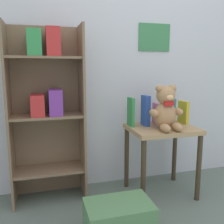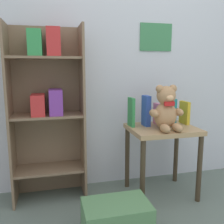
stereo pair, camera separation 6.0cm
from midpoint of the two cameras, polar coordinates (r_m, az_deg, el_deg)
The scene contains 10 objects.
wall_back at distance 2.33m, azimuth 6.26°, elevation 14.60°, with size 4.80×0.07×2.50m.
bookshelf_side at distance 2.04m, azimuth -13.79°, elevation 2.19°, with size 0.57×0.29×1.39m.
display_table at distance 2.12m, azimuth 12.16°, elevation -6.10°, with size 0.54×0.44×0.58m.
teddy_bear at distance 1.99m, azimuth 13.15°, elevation 0.58°, with size 0.27×0.24×0.35m.
book_standing_green at distance 2.07m, azimuth 5.25°, elevation -0.02°, with size 0.02×0.11×0.24m, color #33934C.
book_standing_blue at distance 2.09m, azimuth 8.49°, elevation 0.26°, with size 0.04×0.10×0.25m, color #2D51B7.
book_standing_pink at distance 2.16m, azimuth 11.23°, elevation -0.49°, with size 0.03×0.14×0.18m, color #D17093.
book_standing_teal at distance 2.20m, azimuth 14.26°, elevation 0.12°, with size 0.04×0.11×0.22m, color teal.
book_standing_yellow at distance 2.26m, azimuth 16.97°, elevation -0.12°, with size 0.03×0.13×0.19m, color gold.
storage_bin at distance 1.73m, azimuth 2.09°, elevation -23.28°, with size 0.42×0.27×0.22m.
Camera 2 is at (-0.77, -0.68, 1.06)m, focal length 40.00 mm.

